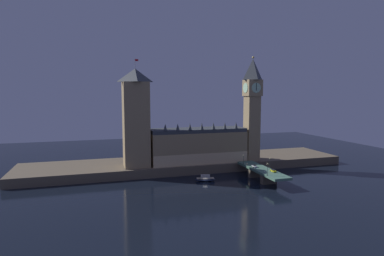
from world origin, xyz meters
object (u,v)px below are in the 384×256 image
car_southbound_lead (273,171)px  street_lamp_far (243,158)px  street_lamp_near (267,168)px  pedestrian_near_rail (265,172)px  car_northbound_lead (254,166)px  pedestrian_far_rail (247,164)px  boat_upstream (205,179)px  victoria_tower (136,118)px  clock_tower (252,106)px  street_lamp_mid (270,162)px

car_southbound_lead → street_lamp_far: (-7.45, 23.16, 3.19)m
car_southbound_lead → street_lamp_near: size_ratio=0.60×
car_southbound_lead → pedestrian_near_rail: size_ratio=2.50×
car_northbound_lead → pedestrian_far_rail: bearing=114.5°
pedestrian_far_rail → street_lamp_far: size_ratio=0.27×
car_southbound_lead → boat_upstream: 39.42m
car_southbound_lead → street_lamp_far: bearing=107.8°
victoria_tower → clock_tower: bearing=-2.5°
pedestrian_near_rail → street_lamp_far: size_ratio=0.27×
clock_tower → car_northbound_lead: size_ratio=18.39×
victoria_tower → pedestrian_near_rail: 84.46m
street_lamp_mid → boat_upstream: 40.13m
car_southbound_lead → clock_tower: bearing=80.9°
pedestrian_far_rail → boat_upstream: bearing=-174.5°
car_northbound_lead → street_lamp_far: size_ratio=0.63×
street_lamp_near → victoria_tower: bearing=142.9°
street_lamp_near → boat_upstream: bearing=141.4°
pedestrian_far_rail → boat_upstream: pedestrian_far_rail is taller
street_lamp_far → car_southbound_lead: bearing=-72.2°
clock_tower → pedestrian_near_rail: bearing=-107.6°
clock_tower → boat_upstream: clock_tower is taller
car_southbound_lead → street_lamp_near: bearing=-139.9°
car_northbound_lead → street_lamp_mid: size_ratio=0.59×
pedestrian_far_rail → street_lamp_mid: bearing=-46.5°
clock_tower → car_southbound_lead: size_ratio=17.04×
victoria_tower → pedestrian_near_rail: bearing=-34.9°
boat_upstream → pedestrian_near_rail: bearing=-33.5°
street_lamp_mid → victoria_tower: bearing=155.4°
victoria_tower → pedestrian_far_rail: bearing=-20.2°
clock_tower → pedestrian_far_rail: clock_tower is taller
boat_upstream → pedestrian_far_rail: bearing=5.5°
clock_tower → boat_upstream: (-41.79, -23.27, -41.75)m
pedestrian_far_rail → boat_upstream: 29.25m
victoria_tower → car_northbound_lead: 78.96m
pedestrian_far_rail → street_lamp_mid: (9.81, -10.34, 3.20)m
victoria_tower → car_northbound_lead: bearing=-23.3°
car_southbound_lead → boat_upstream: car_southbound_lead is taller
victoria_tower → pedestrian_far_rail: (65.13, -23.96, -28.63)m
pedestrian_near_rail → victoria_tower: bearing=145.1°
victoria_tower → pedestrian_far_rail: size_ratio=40.41×
car_northbound_lead → pedestrian_near_rail: (-2.35, -16.40, 0.23)m
car_northbound_lead → street_lamp_near: bearing=-97.9°
car_southbound_lead → street_lamp_far: size_ratio=0.68×
pedestrian_far_rail → street_lamp_far: (-0.40, 4.38, 2.96)m
street_lamp_near → street_lamp_far: bearing=90.0°
car_northbound_lead → car_southbound_lead: size_ratio=0.93×
clock_tower → street_lamp_mid: 44.73m
street_lamp_mid → clock_tower: bearing=83.4°
victoria_tower → street_lamp_near: (64.73, -49.03, -25.19)m
street_lamp_near → pedestrian_far_rail: bearing=89.1°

